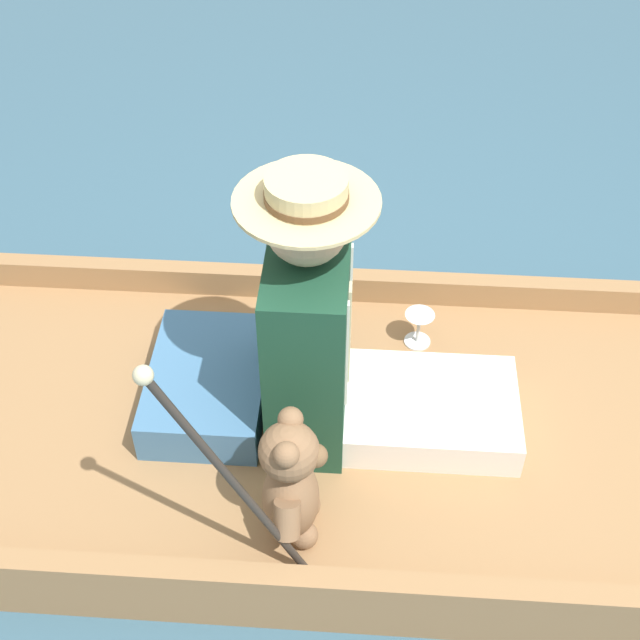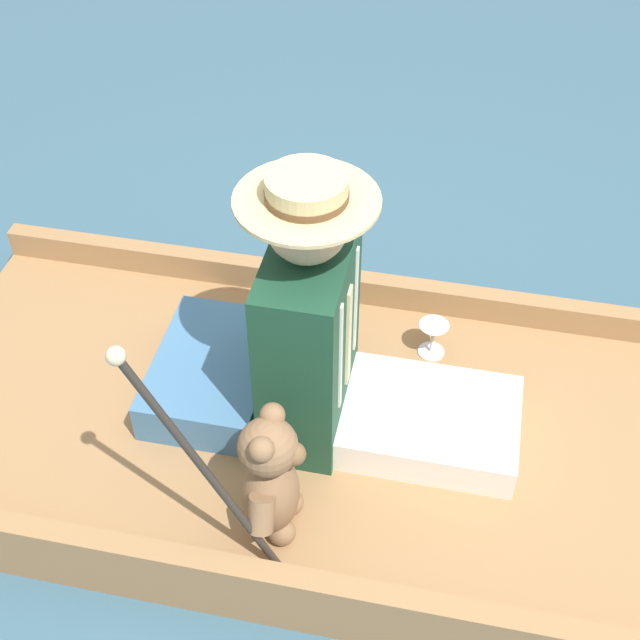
% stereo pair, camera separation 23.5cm
% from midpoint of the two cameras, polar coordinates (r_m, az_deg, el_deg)
% --- Properties ---
extents(ground_plane, '(16.00, 16.00, 0.00)m').
position_cam_midpoint_polar(ground_plane, '(2.72, -0.00, -8.46)').
color(ground_plane, '#385B70').
extents(punt_boat, '(1.18, 2.69, 0.22)m').
position_cam_midpoint_polar(punt_boat, '(2.67, -0.00, -7.55)').
color(punt_boat, '#997047').
rests_on(punt_boat, ground_plane).
extents(seat_cushion, '(0.49, 0.34, 0.13)m').
position_cam_midpoint_polar(seat_cushion, '(2.68, -9.65, -4.19)').
color(seat_cushion, teal).
rests_on(seat_cushion, punt_boat).
extents(seated_person, '(0.40, 0.78, 0.85)m').
position_cam_midpoint_polar(seated_person, '(2.41, -1.60, -1.60)').
color(seated_person, white).
rests_on(seated_person, punt_boat).
extents(teddy_bear, '(0.29, 0.17, 0.41)m').
position_cam_midpoint_polar(teddy_bear, '(2.27, -4.84, -10.54)').
color(teddy_bear, '#846042').
rests_on(teddy_bear, punt_boat).
extents(wine_glass, '(0.09, 0.09, 0.12)m').
position_cam_midpoint_polar(wine_glass, '(2.80, 3.99, -0.25)').
color(wine_glass, silver).
rests_on(wine_glass, punt_boat).
extents(walking_cane, '(0.04, 0.36, 0.74)m').
position_cam_midpoint_polar(walking_cane, '(2.03, -9.94, -9.23)').
color(walking_cane, '#2D2823').
rests_on(walking_cane, punt_boat).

